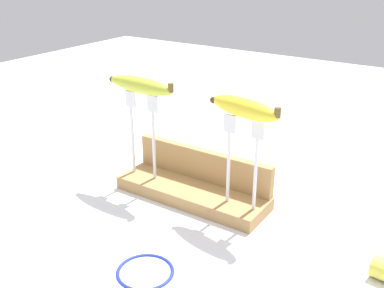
% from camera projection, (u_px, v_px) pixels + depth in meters
% --- Properties ---
extents(ground_plane, '(3.00, 3.00, 0.00)m').
position_uv_depth(ground_plane, '(192.00, 198.00, 1.01)').
color(ground_plane, silver).
extents(wooden_board, '(0.34, 0.11, 0.03)m').
position_uv_depth(wooden_board, '(192.00, 193.00, 1.00)').
color(wooden_board, '#A87F4C').
rests_on(wooden_board, ground).
extents(board_backstop, '(0.33, 0.02, 0.07)m').
position_uv_depth(board_backstop, '(203.00, 165.00, 1.02)').
color(board_backstop, '#A87F4C').
rests_on(board_backstop, wooden_board).
extents(fork_stand_left, '(0.09, 0.01, 0.19)m').
position_uv_depth(fork_stand_left, '(142.00, 128.00, 1.01)').
color(fork_stand_left, silver).
rests_on(fork_stand_left, wooden_board).
extents(fork_stand_right, '(0.08, 0.01, 0.18)m').
position_uv_depth(fork_stand_right, '(242.00, 154.00, 0.88)').
color(fork_stand_right, silver).
rests_on(fork_stand_right, wooden_board).
extents(banana_raised_left, '(0.18, 0.04, 0.04)m').
position_uv_depth(banana_raised_left, '(141.00, 85.00, 0.97)').
color(banana_raised_left, '#B2C138').
rests_on(banana_raised_left, fork_stand_left).
extents(banana_raised_right, '(0.16, 0.07, 0.04)m').
position_uv_depth(banana_raised_right, '(245.00, 108.00, 0.85)').
color(banana_raised_right, yellow).
rests_on(banana_raised_right, fork_stand_right).
extents(wire_coil, '(0.10, 0.10, 0.01)m').
position_uv_depth(wire_coil, '(145.00, 271.00, 0.77)').
color(wire_coil, '#1E2DA5').
rests_on(wire_coil, ground).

